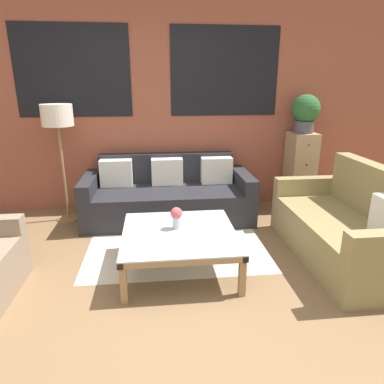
{
  "coord_description": "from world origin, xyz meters",
  "views": [
    {
      "loc": [
        0.02,
        -2.19,
        1.67
      ],
      "look_at": [
        0.4,
        1.27,
        0.55
      ],
      "focal_mm": 32.0,
      "sensor_mm": 36.0,
      "label": 1
    }
  ],
  "objects_px": {
    "coffee_table": "(179,237)",
    "couch_dark": "(168,196)",
    "drawer_cabinet": "(300,171)",
    "potted_plant": "(305,112)",
    "settee_vintage": "(346,229)",
    "floor_lamp": "(58,122)",
    "flower_vase": "(176,216)"
  },
  "relations": [
    {
      "from": "drawer_cabinet",
      "to": "potted_plant",
      "type": "height_order",
      "value": "potted_plant"
    },
    {
      "from": "potted_plant",
      "to": "settee_vintage",
      "type": "bearing_deg",
      "value": -95.3
    },
    {
      "from": "couch_dark",
      "to": "coffee_table",
      "type": "distance_m",
      "value": 1.31
    },
    {
      "from": "couch_dark",
      "to": "coffee_table",
      "type": "bearing_deg",
      "value": -87.97
    },
    {
      "from": "settee_vintage",
      "to": "flower_vase",
      "type": "distance_m",
      "value": 1.66
    },
    {
      "from": "couch_dark",
      "to": "coffee_table",
      "type": "relative_size",
      "value": 2.03
    },
    {
      "from": "flower_vase",
      "to": "floor_lamp",
      "type": "bearing_deg",
      "value": 135.0
    },
    {
      "from": "couch_dark",
      "to": "floor_lamp",
      "type": "distance_m",
      "value": 1.58
    },
    {
      "from": "couch_dark",
      "to": "drawer_cabinet",
      "type": "height_order",
      "value": "drawer_cabinet"
    },
    {
      "from": "couch_dark",
      "to": "settee_vintage",
      "type": "distance_m",
      "value": 2.1
    },
    {
      "from": "coffee_table",
      "to": "drawer_cabinet",
      "type": "height_order",
      "value": "drawer_cabinet"
    },
    {
      "from": "coffee_table",
      "to": "floor_lamp",
      "type": "distance_m",
      "value": 2.11
    },
    {
      "from": "couch_dark",
      "to": "potted_plant",
      "type": "height_order",
      "value": "potted_plant"
    },
    {
      "from": "settee_vintage",
      "to": "potted_plant",
      "type": "distance_m",
      "value": 1.79
    },
    {
      "from": "couch_dark",
      "to": "flower_vase",
      "type": "relative_size",
      "value": 10.1
    },
    {
      "from": "floor_lamp",
      "to": "drawer_cabinet",
      "type": "height_order",
      "value": "floor_lamp"
    },
    {
      "from": "drawer_cabinet",
      "to": "potted_plant",
      "type": "xyz_separation_m",
      "value": [
        -0.0,
        0.0,
        0.79
      ]
    },
    {
      "from": "settee_vintage",
      "to": "drawer_cabinet",
      "type": "xyz_separation_m",
      "value": [
        0.14,
        1.48,
        0.21
      ]
    },
    {
      "from": "coffee_table",
      "to": "drawer_cabinet",
      "type": "xyz_separation_m",
      "value": [
        1.77,
        1.52,
        0.19
      ]
    },
    {
      "from": "settee_vintage",
      "to": "drawer_cabinet",
      "type": "relative_size",
      "value": 1.61
    },
    {
      "from": "couch_dark",
      "to": "settee_vintage",
      "type": "height_order",
      "value": "settee_vintage"
    },
    {
      "from": "coffee_table",
      "to": "couch_dark",
      "type": "bearing_deg",
      "value": 92.03
    },
    {
      "from": "flower_vase",
      "to": "drawer_cabinet",
      "type": "bearing_deg",
      "value": 38.92
    },
    {
      "from": "floor_lamp",
      "to": "settee_vintage",
      "type": "bearing_deg",
      "value": -24.4
    },
    {
      "from": "coffee_table",
      "to": "floor_lamp",
      "type": "xyz_separation_m",
      "value": [
        -1.32,
        1.37,
        0.9
      ]
    },
    {
      "from": "settee_vintage",
      "to": "floor_lamp",
      "type": "bearing_deg",
      "value": 155.6
    },
    {
      "from": "coffee_table",
      "to": "potted_plant",
      "type": "bearing_deg",
      "value": 40.71
    },
    {
      "from": "drawer_cabinet",
      "to": "flower_vase",
      "type": "xyz_separation_m",
      "value": [
        -1.79,
        -1.44,
        -0.02
      ]
    },
    {
      "from": "settee_vintage",
      "to": "coffee_table",
      "type": "xyz_separation_m",
      "value": [
        -1.63,
        -0.04,
        0.02
      ]
    },
    {
      "from": "settee_vintage",
      "to": "flower_vase",
      "type": "xyz_separation_m",
      "value": [
        -1.65,
        0.04,
        0.19
      ]
    },
    {
      "from": "couch_dark",
      "to": "potted_plant",
      "type": "distance_m",
      "value": 2.09
    },
    {
      "from": "floor_lamp",
      "to": "flower_vase",
      "type": "bearing_deg",
      "value": -45.0
    }
  ]
}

